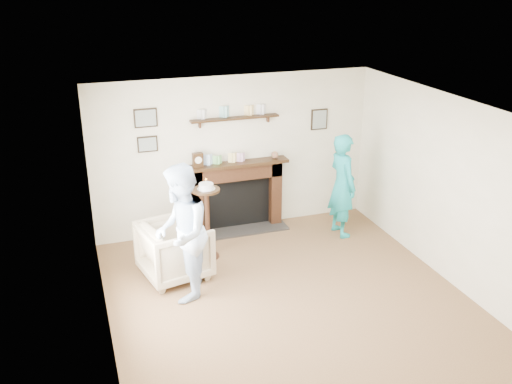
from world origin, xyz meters
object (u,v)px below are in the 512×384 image
armchair (176,276)px  man (184,295)px  pedestal_table (207,210)px  woman (339,233)px

armchair → man: (0.00, -0.53, 0.00)m
man → pedestal_table: (0.56, 0.92, 0.76)m
woman → pedestal_table: (-2.21, -0.11, 0.76)m
pedestal_table → man: bearing=-121.4°
woman → pedestal_table: 2.34m
armchair → man: bearing=168.2°
armchair → pedestal_table: pedestal_table is taller
man → woman: 2.96m
man → pedestal_table: size_ratio=1.44×
armchair → woman: bearing=-91.8°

